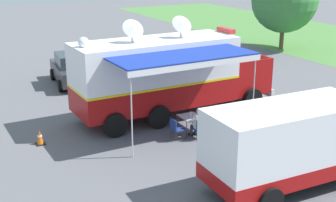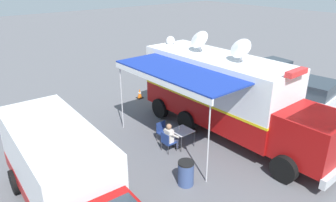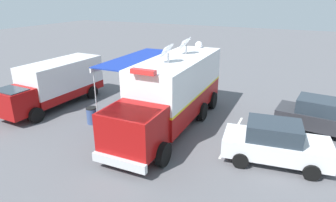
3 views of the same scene
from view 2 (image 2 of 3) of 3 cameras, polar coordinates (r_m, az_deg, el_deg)
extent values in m
plane|color=#5B5B60|center=(15.34, 8.20, -4.68)|extent=(100.00, 100.00, 0.00)
cube|color=silver|center=(17.35, 16.94, -2.14)|extent=(0.22, 4.80, 0.01)
cube|color=#9E0F0F|center=(14.86, 8.44, -0.72)|extent=(2.65, 7.25, 1.10)
cube|color=white|center=(14.37, 8.75, 4.42)|extent=(2.65, 7.25, 1.70)
cube|color=yellow|center=(14.65, 8.56, 1.26)|extent=(2.67, 7.27, 0.10)
cube|color=#9E0F0F|center=(12.47, 24.59, -5.85)|extent=(2.34, 2.15, 1.70)
cube|color=#28333D|center=(12.19, 25.79, -4.08)|extent=(2.18, 1.51, 0.70)
cylinder|color=black|center=(14.00, 25.57, -7.32)|extent=(0.32, 1.01, 1.00)
cylinder|color=black|center=(12.02, 20.26, -11.51)|extent=(0.32, 1.01, 1.00)
cylinder|color=black|center=(16.31, 9.86, -1.14)|extent=(0.32, 1.01, 1.00)
cylinder|color=black|center=(14.64, 3.43, -3.67)|extent=(0.32, 1.01, 1.00)
cylinder|color=black|center=(17.54, 4.97, 0.83)|extent=(0.32, 1.01, 1.00)
cylinder|color=black|center=(16.00, -1.42, -1.28)|extent=(0.32, 1.01, 1.00)
cube|color=white|center=(14.12, 8.96, 7.89)|extent=(2.65, 7.25, 0.10)
cube|color=red|center=(12.07, 22.26, 4.81)|extent=(1.11, 0.30, 0.20)
cylinder|color=silver|center=(14.77, 5.86, 9.78)|extent=(0.10, 0.10, 0.45)
cone|color=silver|center=(14.58, 5.50, 11.26)|extent=(0.73, 0.91, 0.81)
cylinder|color=silver|center=(13.29, 13.12, 7.89)|extent=(0.10, 0.10, 0.45)
cone|color=silver|center=(13.08, 12.87, 9.51)|extent=(0.73, 0.91, 0.81)
sphere|color=white|center=(16.29, 0.45, 10.92)|extent=(0.44, 0.44, 0.44)
cube|color=#193399|center=(12.56, 1.73, 5.38)|extent=(2.32, 5.80, 0.06)
cube|color=white|center=(11.96, -2.09, 3.78)|extent=(0.20, 5.76, 0.24)
cylinder|color=silver|center=(10.76, 7.33, -7.30)|extent=(0.05, 0.05, 3.25)
cylinder|color=silver|center=(14.62, -8.42, 0.90)|extent=(0.05, 0.05, 3.25)
cube|color=silver|center=(13.32, 2.55, -5.40)|extent=(0.82, 0.82, 0.03)
cylinder|color=#333338|center=(13.49, 4.76, -6.85)|extent=(0.03, 0.03, 0.70)
cylinder|color=#333338|center=(13.04, 2.41, -7.89)|extent=(0.03, 0.03, 0.70)
cylinder|color=#333338|center=(13.96, 2.63, -5.73)|extent=(0.03, 0.03, 0.70)
cylinder|color=#333338|center=(13.52, 0.29, -6.68)|extent=(0.03, 0.03, 0.70)
cylinder|color=silver|center=(13.22, 2.04, -5.07)|extent=(0.07, 0.07, 0.20)
cylinder|color=white|center=(13.17, 2.05, -4.64)|extent=(0.04, 0.04, 0.02)
cube|color=navy|center=(13.07, 0.18, -7.44)|extent=(0.49, 0.49, 0.04)
cube|color=navy|center=(12.84, -0.57, -6.86)|extent=(0.05, 0.48, 0.44)
cylinder|color=#333338|center=(13.44, 0.29, -7.56)|extent=(0.02, 0.02, 0.42)
cylinder|color=#333338|center=(13.16, 1.54, -8.29)|extent=(0.02, 0.02, 0.42)
cylinder|color=#333338|center=(13.20, -1.18, -8.17)|extent=(0.02, 0.02, 0.42)
cylinder|color=#333338|center=(12.91, 0.06, -8.93)|extent=(0.02, 0.02, 0.42)
cube|color=navy|center=(13.76, -0.73, -5.82)|extent=(0.49, 0.49, 0.04)
cube|color=navy|center=(13.80, -1.32, -4.64)|extent=(0.48, 0.05, 0.44)
cylinder|color=#333338|center=(13.83, 0.56, -6.64)|extent=(0.02, 0.02, 0.42)
cylinder|color=#333338|center=(13.59, -0.86, -7.22)|extent=(0.02, 0.02, 0.42)
cylinder|color=#333338|center=(14.13, -0.60, -5.97)|extent=(0.02, 0.02, 0.42)
cylinder|color=#333338|center=(13.89, -2.01, -6.52)|extent=(0.02, 0.02, 0.42)
cube|color=silver|center=(12.92, 0.18, -6.29)|extent=(0.25, 0.36, 0.56)
sphere|color=#A37556|center=(12.73, 0.19, -4.63)|extent=(0.22, 0.22, 0.22)
cylinder|color=silver|center=(13.13, -0.06, -5.60)|extent=(0.43, 0.10, 0.34)
cylinder|color=silver|center=(12.82, 1.26, -6.34)|extent=(0.43, 0.10, 0.34)
cylinder|color=#2D334C|center=(13.23, 0.50, -6.95)|extent=(0.38, 0.14, 0.13)
cylinder|color=#2D334C|center=(13.45, 1.09, -7.56)|extent=(0.11, 0.11, 0.42)
cube|color=black|center=(13.57, 1.28, -8.12)|extent=(0.24, 0.10, 0.07)
cylinder|color=#2D334C|center=(13.10, 1.07, -7.28)|extent=(0.38, 0.14, 0.13)
cylinder|color=#2D334C|center=(13.32, 1.66, -7.89)|extent=(0.11, 0.11, 0.42)
cube|color=black|center=(13.44, 1.84, -8.45)|extent=(0.24, 0.10, 0.07)
cylinder|color=#384C7F|center=(11.22, 3.25, -13.05)|extent=(0.56, 0.56, 0.85)
cylinder|color=black|center=(10.96, 3.31, -11.12)|extent=(0.57, 0.57, 0.06)
cube|color=black|center=(18.67, -5.13, 0.59)|extent=(0.36, 0.36, 0.03)
cone|color=orange|center=(18.56, -5.16, 1.42)|extent=(0.26, 0.26, 0.55)
cylinder|color=white|center=(18.55, -5.16, 1.50)|extent=(0.17, 0.17, 0.06)
cube|color=white|center=(10.35, -19.64, -10.04)|extent=(2.27, 5.27, 2.20)
cube|color=#9E0F0F|center=(10.81, -19.05, -13.86)|extent=(2.29, 5.29, 0.50)
cylinder|color=black|center=(12.38, -16.42, -10.32)|extent=(0.29, 0.85, 0.84)
cylinder|color=black|center=(12.01, -25.96, -12.99)|extent=(0.29, 0.85, 0.84)
cube|color=silver|center=(18.13, 25.23, 0.10)|extent=(4.40, 2.34, 0.76)
cube|color=#28333D|center=(17.76, 25.45, 2.11)|extent=(2.29, 1.87, 0.68)
cylinder|color=black|center=(19.68, 23.91, 0.81)|extent=(0.66, 0.30, 0.64)
cylinder|color=black|center=(17.39, 20.82, -1.46)|extent=(0.66, 0.30, 0.64)
cylinder|color=black|center=(16.88, 26.36, -3.11)|extent=(0.66, 0.30, 0.64)
cube|color=#2D2D33|center=(21.31, 18.27, 4.28)|extent=(4.36, 2.22, 0.76)
cube|color=#28333D|center=(21.00, 18.24, 6.08)|extent=(2.25, 1.80, 0.68)
cylinder|color=black|center=(22.93, 18.53, 4.50)|extent=(0.66, 0.28, 0.64)
cylinder|color=black|center=(21.93, 22.12, 3.19)|extent=(0.66, 0.28, 0.64)
cylinder|color=black|center=(21.03, 14.00, 3.43)|extent=(0.66, 0.28, 0.64)
cylinder|color=black|center=(19.93, 17.71, 1.96)|extent=(0.66, 0.28, 0.64)
camera|label=1|loc=(19.25, -62.77, 11.08)|focal=49.04mm
camera|label=3|loc=(16.68, 67.45, 7.66)|focal=30.84mm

